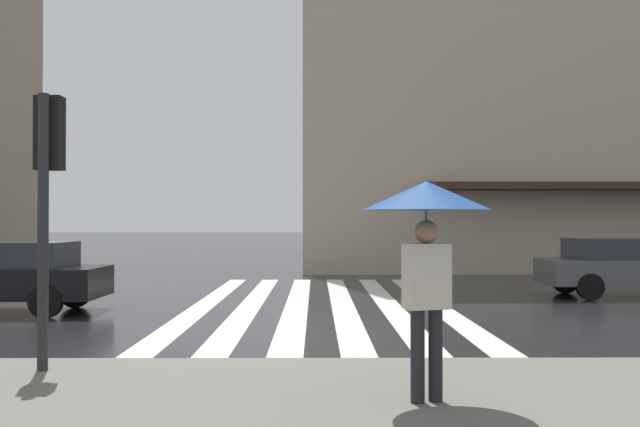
{
  "coord_description": "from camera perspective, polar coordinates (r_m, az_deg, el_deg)",
  "views": [
    {
      "loc": [
        -11.7,
        -1.29,
        1.81
      ],
      "look_at": [
        2.3,
        -1.37,
        1.97
      ],
      "focal_mm": 39.96,
      "sensor_mm": 36.0,
      "label": 1
    }
  ],
  "objects": [
    {
      "name": "ground_plane",
      "position": [
        11.91,
        -6.65,
        -9.41
      ],
      "size": [
        220.0,
        220.0,
        0.0
      ],
      "primitive_type": "plane",
      "color": "black"
    },
    {
      "name": "zebra_crossing",
      "position": [
        15.8,
        -0.03,
        -7.24
      ],
      "size": [
        13.0,
        5.5,
        0.01
      ],
      "color": "silver",
      "rests_on": "ground_plane"
    },
    {
      "name": "haussmann_block_corner",
      "position": [
        37.27,
        20.45,
        13.84
      ],
      "size": [
        20.27,
        26.58,
        22.71
      ],
      "color": "tan",
      "rests_on": "ground_plane"
    },
    {
      "name": "traffic_signal_post",
      "position": [
        8.69,
        -20.98,
        3.21
      ],
      "size": [
        0.44,
        0.3,
        3.1
      ],
      "color": "#232326",
      "rests_on": "sidewalk_pavement"
    },
    {
      "name": "car_black",
      "position": [
        15.56,
        -24.19,
        -4.5
      ],
      "size": [
        1.85,
        4.1,
        1.41
      ],
      "color": "black",
      "rests_on": "ground_plane"
    },
    {
      "name": "car_dark_grey",
      "position": [
        18.8,
        23.34,
        -3.83
      ],
      "size": [
        1.85,
        4.1,
        1.41
      ],
      "color": "#4C4C51",
      "rests_on": "ground_plane"
    },
    {
      "name": "pedestrian_by_billboard",
      "position": [
        6.64,
        8.51,
        -0.19
      ],
      "size": [
        1.19,
        1.19,
        2.04
      ],
      "color": "beige",
      "rests_on": "sidewalk_pavement"
    }
  ]
}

